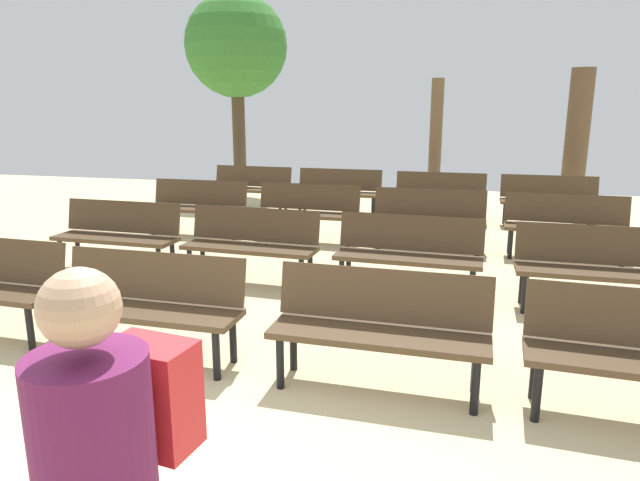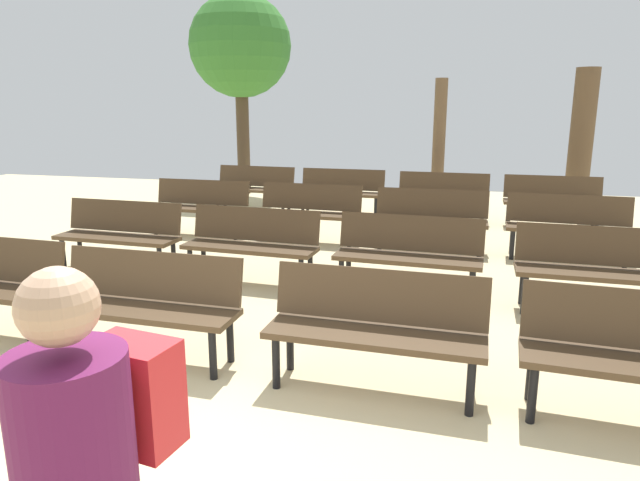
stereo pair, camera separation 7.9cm
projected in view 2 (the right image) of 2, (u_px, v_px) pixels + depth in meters
bench_r0_c1 at (146, 299)px, 4.68m from camera, size 1.61×0.51×0.87m
bench_r0_c2 at (376, 323)px, 4.17m from camera, size 1.61×0.52×0.87m
bench_r1_c0 at (120, 231)px, 7.20m from camera, size 1.61×0.53×0.87m
bench_r1_c1 at (252, 240)px, 6.71m from camera, size 1.62×0.56×0.87m
bench_r1_c2 at (409, 251)px, 6.24m from camera, size 1.62×0.56×0.87m
bench_r1_c3 at (599, 265)px, 5.67m from camera, size 1.61×0.51×0.87m
bench_r2_c0 at (200, 204)px, 9.20m from camera, size 1.60×0.49×0.87m
bench_r2_c1 at (309, 209)px, 8.73m from camera, size 1.62×0.54×0.87m
bench_r2_c2 at (431, 216)px, 8.19m from camera, size 1.60×0.49×0.87m
bench_r2_c3 at (568, 223)px, 7.68m from camera, size 1.62×0.56×0.87m
bench_r3_c0 at (254, 185)px, 11.26m from camera, size 1.62×0.57×0.87m
bench_r3_c1 at (342, 189)px, 10.75m from camera, size 1.61×0.50×0.87m
bench_r3_c2 at (443, 194)px, 10.20m from camera, size 1.61×0.52×0.87m
bench_r3_c3 at (552, 198)px, 9.73m from camera, size 1.61×0.50×0.87m
tree_0 at (240, 47)px, 12.88m from camera, size 2.31×2.31×4.53m
tree_1 at (439, 145)px, 11.21m from camera, size 0.25×0.25×2.57m
tree_2 at (581, 142)px, 10.79m from camera, size 0.43×0.43×2.74m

